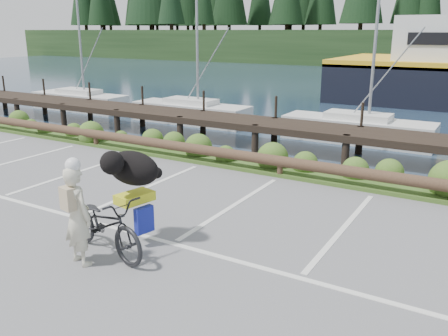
# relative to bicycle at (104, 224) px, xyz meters

# --- Properties ---
(ground) EXTENTS (72.00, 72.00, 0.00)m
(ground) POSITION_rel_bicycle_xyz_m (0.82, 1.33, -0.57)
(ground) COLOR #5D5C5F
(vegetation_strip) EXTENTS (34.00, 1.60, 0.10)m
(vegetation_strip) POSITION_rel_bicycle_xyz_m (0.82, 6.63, -0.52)
(vegetation_strip) COLOR #3D5B21
(vegetation_strip) RESTS_ON ground
(log_rail) EXTENTS (32.00, 0.30, 0.60)m
(log_rail) POSITION_rel_bicycle_xyz_m (0.82, 5.93, -0.57)
(log_rail) COLOR #443021
(log_rail) RESTS_ON ground
(bicycle) EXTENTS (2.29, 1.20, 1.15)m
(bicycle) POSITION_rel_bicycle_xyz_m (0.00, 0.00, 0.00)
(bicycle) COLOR black
(bicycle) RESTS_ON ground
(cyclist) EXTENTS (0.72, 0.55, 1.77)m
(cyclist) POSITION_rel_bicycle_xyz_m (-0.11, -0.50, 0.31)
(cyclist) COLOR beige
(cyclist) RESTS_ON ground
(dog) EXTENTS (0.77, 1.22, 0.65)m
(dog) POSITION_rel_bicycle_xyz_m (0.14, 0.69, 0.90)
(dog) COLOR black
(dog) RESTS_ON bicycle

